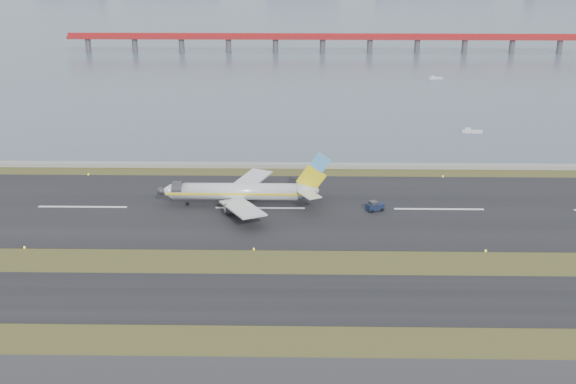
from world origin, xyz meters
TOP-DOWN VIEW (x-y plane):
  - ground at (0.00, 0.00)m, footprint 1000.00×1000.00m
  - taxiway_strip at (0.00, -12.00)m, footprint 1000.00×18.00m
  - runway_strip at (0.00, 30.00)m, footprint 1000.00×45.00m
  - seawall at (0.00, 60.00)m, footprint 1000.00×2.50m
  - bay_water at (0.00, 460.00)m, footprint 1400.00×800.00m
  - red_pier at (20.00, 250.00)m, footprint 260.00×5.00m
  - airliner at (-4.07, 31.43)m, footprint 38.52×32.89m
  - pushback_tug at (25.52, 28.86)m, footprint 4.19×3.37m
  - workboat_near at (61.60, 95.39)m, footprint 6.36×2.68m
  - workboat_far at (65.15, 180.51)m, footprint 6.28×3.48m

SIDE VIEW (x-z plane):
  - ground at x=0.00m, z-range 0.00..0.00m
  - bay_water at x=0.00m, z-range -0.65..0.65m
  - taxiway_strip at x=0.00m, z-range 0.00..0.10m
  - runway_strip at x=0.00m, z-range 0.00..0.10m
  - workboat_far at x=65.15m, z-range -0.27..1.19m
  - workboat_near at x=61.60m, z-range -0.28..1.22m
  - seawall at x=0.00m, z-range 0.00..1.00m
  - pushback_tug at x=25.52m, z-range -0.03..2.31m
  - airliner at x=-4.07m, z-range -2.94..9.86m
  - red_pier at x=20.00m, z-range 2.18..12.38m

